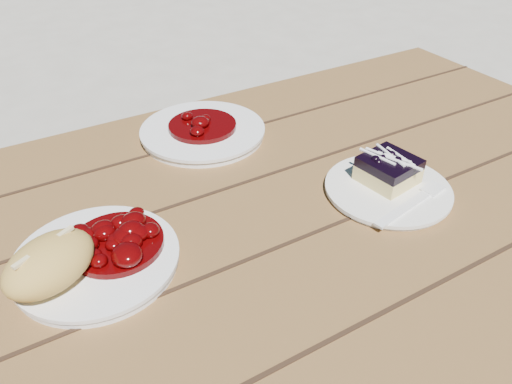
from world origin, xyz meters
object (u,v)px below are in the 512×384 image
main_plate (97,261)px  picnic_table (102,356)px  blueberry_cake (388,169)px  bread_roll (50,264)px  dessert_plate (388,190)px  second_plate (203,132)px

main_plate → picnic_table: bearing=-157.8°
main_plate → blueberry_cake: bearing=-6.8°
main_plate → bread_roll: (-0.06, -0.02, 0.04)m
picnic_table → bread_roll: size_ratio=16.76×
main_plate → dessert_plate: main_plate is taller
bread_roll → dessert_plate: bearing=-5.7°
dessert_plate → blueberry_cake: (0.01, 0.01, 0.03)m
main_plate → second_plate: (0.27, 0.24, 0.00)m
dessert_plate → blueberry_cake: blueberry_cake is taller
bread_roll → dessert_plate: size_ratio=0.62×
picnic_table → blueberry_cake: 0.52m
main_plate → bread_roll: bearing=-160.0°
bread_roll → blueberry_cake: bread_roll is taller
main_plate → second_plate: same height
dessert_plate → picnic_table: bearing=172.9°
picnic_table → second_plate: (0.30, 0.26, 0.17)m
picnic_table → bread_roll: bread_roll is taller
blueberry_cake → dessert_plate: bearing=-132.5°
dessert_plate → bread_roll: bearing=174.3°
picnic_table → blueberry_cake: bearing=-5.2°
picnic_table → main_plate: 0.17m
picnic_table → blueberry_cake: (0.48, -0.04, 0.19)m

